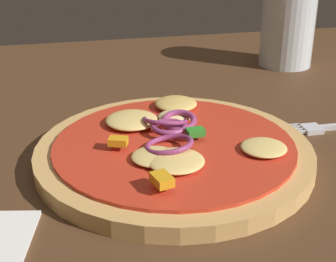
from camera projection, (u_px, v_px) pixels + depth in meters
The scene contains 4 objects.
dining_table at pixel (167, 159), 0.48m from camera, with size 1.16×0.82×0.03m.
pizza at pixel (173, 150), 0.44m from camera, with size 0.24×0.24×0.03m.
fork at pixel (336, 125), 0.51m from camera, with size 0.15×0.02×0.01m.
beer_glass at pixel (287, 29), 0.69m from camera, with size 0.07×0.07×0.11m.
Camera 1 is at (-0.09, -0.42, 0.24)m, focal length 53.85 mm.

